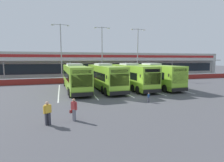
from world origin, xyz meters
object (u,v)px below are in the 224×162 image
(coach_bus_right_centre, at_px, (154,76))
(lamp_post_west, at_px, (61,49))
(lamp_post_centre, at_px, (102,50))
(coach_bus_left_centre, at_px, (105,77))
(pedestrian_with_handbag, at_px, (74,109))
(pedestrian_in_dark_coat, at_px, (47,112))
(lamp_post_east, at_px, (138,51))
(coach_bus_centre, at_px, (131,76))
(coach_bus_leftmost, at_px, (75,78))
(pedestrian_child, at_px, (149,97))

(coach_bus_right_centre, distance_m, lamp_post_west, 18.05)
(lamp_post_centre, bearing_deg, coach_bus_left_centre, -100.87)
(pedestrian_with_handbag, bearing_deg, pedestrian_in_dark_coat, -167.41)
(pedestrian_in_dark_coat, bearing_deg, lamp_post_east, 54.10)
(coach_bus_centre, distance_m, lamp_post_centre, 12.08)
(lamp_post_centre, bearing_deg, coach_bus_right_centre, -61.39)
(coach_bus_centre, xyz_separation_m, coach_bus_right_centre, (3.94, 0.01, 0.00))
(coach_bus_left_centre, relative_size, coach_bus_right_centre, 1.00)
(coach_bus_centre, height_order, lamp_post_east, lamp_post_east)
(coach_bus_right_centre, bearing_deg, coach_bus_left_centre, -179.45)
(coach_bus_centre, height_order, lamp_post_centre, lamp_post_centre)
(coach_bus_centre, relative_size, lamp_post_centre, 1.11)
(pedestrian_with_handbag, relative_size, lamp_post_centre, 0.15)
(pedestrian_in_dark_coat, bearing_deg, lamp_post_west, 87.47)
(lamp_post_west, xyz_separation_m, lamp_post_centre, (8.16, 0.75, 0.00))
(pedestrian_with_handbag, height_order, lamp_post_west, lamp_post_west)
(lamp_post_centre, height_order, lamp_post_east, same)
(coach_bus_left_centre, height_order, pedestrian_with_handbag, coach_bus_left_centre)
(coach_bus_leftmost, relative_size, coach_bus_left_centre, 1.00)
(coach_bus_left_centre, bearing_deg, coach_bus_leftmost, 175.75)
(pedestrian_in_dark_coat, bearing_deg, coach_bus_centre, 48.74)
(lamp_post_west, height_order, lamp_post_east, same)
(coach_bus_centre, height_order, pedestrian_in_dark_coat, coach_bus_centre)
(coach_bus_right_centre, relative_size, pedestrian_with_handbag, 7.57)
(pedestrian_in_dark_coat, relative_size, pedestrian_child, 1.61)
(coach_bus_centre, distance_m, coach_bus_right_centre, 3.94)
(pedestrian_with_handbag, relative_size, lamp_post_west, 0.15)
(pedestrian_with_handbag, bearing_deg, coach_bus_right_centre, 42.79)
(lamp_post_east, bearing_deg, coach_bus_left_centre, -132.71)
(coach_bus_right_centre, height_order, lamp_post_centre, lamp_post_centre)
(coach_bus_leftmost, relative_size, coach_bus_centre, 1.00)
(lamp_post_centre, bearing_deg, lamp_post_west, -174.72)
(coach_bus_right_centre, distance_m, pedestrian_in_dark_coat, 19.89)
(pedestrian_child, distance_m, lamp_post_west, 21.82)
(coach_bus_leftmost, height_order, lamp_post_west, lamp_post_west)
(lamp_post_west, bearing_deg, coach_bus_centre, -45.13)
(lamp_post_centre, bearing_deg, pedestrian_with_handbag, -107.58)
(coach_bus_leftmost, xyz_separation_m, lamp_post_centre, (6.34, 10.77, 4.50))
(coach_bus_left_centre, height_order, pedestrian_child, coach_bus_left_centre)
(pedestrian_child, bearing_deg, coach_bus_centre, 78.91)
(coach_bus_leftmost, height_order, coach_bus_right_centre, same)
(coach_bus_centre, distance_m, pedestrian_child, 9.27)
(pedestrian_in_dark_coat, relative_size, lamp_post_west, 0.15)
(coach_bus_right_centre, xyz_separation_m, pedestrian_with_handbag, (-13.43, -12.43, -0.93))
(lamp_post_west, bearing_deg, lamp_post_east, 2.13)
(coach_bus_leftmost, distance_m, lamp_post_centre, 13.28)
(pedestrian_child, xyz_separation_m, lamp_post_east, (7.66, 19.88, 5.75))
(pedestrian_in_dark_coat, bearing_deg, pedestrian_with_handbag, 12.59)
(coach_bus_left_centre, distance_m, coach_bus_centre, 4.19)
(coach_bus_leftmost, xyz_separation_m, coach_bus_right_centre, (12.34, -0.24, 0.00))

